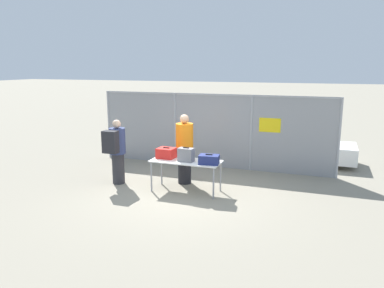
# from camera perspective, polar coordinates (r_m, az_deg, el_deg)

# --- Properties ---
(ground_plane) EXTENTS (120.00, 120.00, 0.00)m
(ground_plane) POSITION_cam_1_polar(r_m,az_deg,el_deg) (9.08, -1.80, -7.40)
(ground_plane) COLOR gray
(fence_section) EXTENTS (7.14, 0.07, 2.19)m
(fence_section) POSITION_cam_1_polar(r_m,az_deg,el_deg) (11.12, 3.10, 2.28)
(fence_section) COLOR #9EA0A5
(fence_section) RESTS_ON ground_plane
(inspection_table) EXTENTS (1.69, 0.71, 0.77)m
(inspection_table) POSITION_cam_1_polar(r_m,az_deg,el_deg) (8.98, -0.93, -2.95)
(inspection_table) COLOR silver
(inspection_table) RESTS_ON ground_plane
(suitcase_red) EXTENTS (0.44, 0.38, 0.27)m
(suitcase_red) POSITION_cam_1_polar(r_m,az_deg,el_deg) (9.21, -3.93, -1.38)
(suitcase_red) COLOR red
(suitcase_red) RESTS_ON inspection_table
(suitcase_grey) EXTENTS (0.38, 0.24, 0.35)m
(suitcase_grey) POSITION_cam_1_polar(r_m,az_deg,el_deg) (8.85, -0.92, -1.66)
(suitcase_grey) COLOR slate
(suitcase_grey) RESTS_ON inspection_table
(suitcase_navy) EXTENTS (0.49, 0.36, 0.24)m
(suitcase_navy) POSITION_cam_1_polar(r_m,az_deg,el_deg) (8.64, 2.61, -2.37)
(suitcase_navy) COLOR navy
(suitcase_navy) RESTS_ON inspection_table
(traveler_hooded) EXTENTS (0.41, 0.64, 1.66)m
(traveler_hooded) POSITION_cam_1_polar(r_m,az_deg,el_deg) (9.68, -11.46, -0.79)
(traveler_hooded) COLOR #2D2D33
(traveler_hooded) RESTS_ON ground_plane
(security_worker_near) EXTENTS (0.44, 0.44, 1.80)m
(security_worker_near) POSITION_cam_1_polar(r_m,az_deg,el_deg) (9.55, -1.14, -0.64)
(security_worker_near) COLOR black
(security_worker_near) RESTS_ON ground_plane
(utility_trailer) EXTENTS (3.86, 1.99, 0.64)m
(utility_trailer) POSITION_cam_1_polar(r_m,az_deg,el_deg) (12.22, 16.77, -1.03)
(utility_trailer) COLOR white
(utility_trailer) RESTS_ON ground_plane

